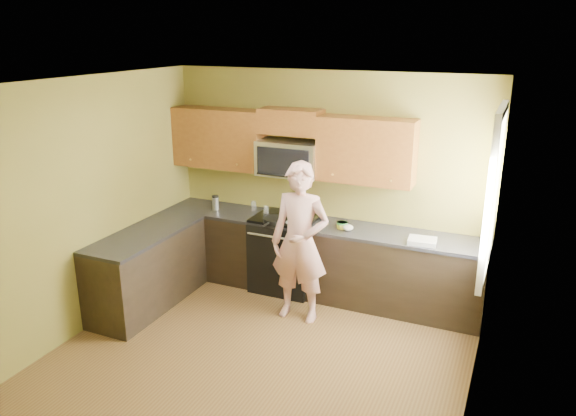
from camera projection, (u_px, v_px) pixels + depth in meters
The scene contains 26 objects.
floor at pixel (254, 363), 5.47m from camera, with size 4.00×4.00×0.00m, color brown.
ceiling at pixel (248, 84), 4.64m from camera, with size 4.00×4.00×0.00m, color white.
wall_back at pixel (326, 182), 6.80m from camera, with size 4.00×4.00×0.00m, color olive.
wall_front at pixel (98, 342), 3.31m from camera, with size 4.00×4.00×0.00m, color olive.
wall_left at pixel (82, 208), 5.82m from camera, with size 4.00×4.00×0.00m, color olive.
wall_right at pixel (480, 271), 4.29m from camera, with size 4.00×4.00×0.00m, color olive.
cabinet_back_run at pixel (316, 260), 6.82m from camera, with size 4.00×0.60×0.88m, color black.
cabinet_left_run at pixel (148, 270), 6.51m from camera, with size 0.60×1.60×0.88m, color black.
countertop_back at pixel (316, 225), 6.67m from camera, with size 4.00×0.62×0.04m, color black.
countertop_left at pixel (145, 234), 6.36m from camera, with size 0.62×1.60×0.04m, color black.
stove at pixel (285, 253), 6.94m from camera, with size 0.76×0.65×0.95m, color black, non-canonical shape.
microwave at pixel (289, 175), 6.75m from camera, with size 0.76×0.40×0.42m, color silver, non-canonical shape.
upper_cab_left at pixel (220, 167), 7.16m from camera, with size 1.22×0.33×0.75m, color brown, non-canonical shape.
upper_cab_right at pixel (365, 182), 6.42m from camera, with size 1.12×0.33×0.75m, color brown, non-canonical shape.
upper_cab_over_mw at pixel (291, 121), 6.58m from camera, with size 0.76×0.33×0.30m, color brown.
window at pixel (494, 194), 5.25m from camera, with size 0.06×1.06×1.66m, color white, non-canonical shape.
woman at pixel (300, 243), 6.08m from camera, with size 0.66×0.43×1.81m, color #D86F6C.
frying_pan at pixel (274, 222), 6.59m from camera, with size 0.27×0.48×0.06m, color black, non-canonical shape.
butter_tub at pixel (342, 228), 6.49m from camera, with size 0.13×0.13×0.10m, color yellow, non-canonical shape.
toast_slice at pixel (322, 224), 6.60m from camera, with size 0.11×0.11×0.01m, color #B27F47.
napkin_a at pixel (290, 222), 6.59m from camera, with size 0.11×0.12×0.06m, color silver.
napkin_b at pixel (348, 228), 6.41m from camera, with size 0.12×0.13×0.07m, color silver.
dish_towel at pixel (422, 241), 6.02m from camera, with size 0.30×0.24×0.05m, color silver.
travel_mug at pixel (216, 210), 7.16m from camera, with size 0.09×0.09×0.19m, color silver, non-canonical shape.
glass_b at pixel (254, 206), 7.12m from camera, with size 0.07×0.07×0.12m, color silver.
glass_c at pixel (266, 211), 6.93m from camera, with size 0.07×0.07×0.12m, color silver.
Camera 1 is at (2.21, -4.20, 3.13)m, focal length 34.50 mm.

